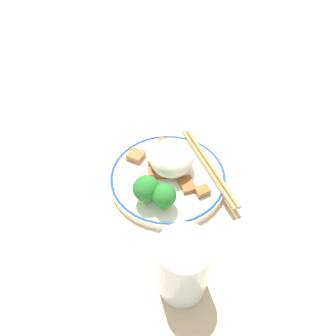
% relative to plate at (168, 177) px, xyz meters
% --- Properties ---
extents(ground_plane, '(3.00, 3.00, 0.00)m').
position_rel_plate_xyz_m(ground_plane, '(0.00, 0.00, -0.01)').
color(ground_plane, '#C6B28E').
extents(plate, '(0.21, 0.21, 0.02)m').
position_rel_plate_xyz_m(plate, '(0.00, 0.00, 0.00)').
color(plate, white).
rests_on(plate, ground_plane).
extents(rice_mound, '(0.08, 0.08, 0.06)m').
position_rel_plate_xyz_m(rice_mound, '(-0.02, 0.01, 0.04)').
color(rice_mound, white).
rests_on(rice_mound, plate).
extents(broccoli_back_left, '(0.04, 0.04, 0.06)m').
position_rel_plate_xyz_m(broccoli_back_left, '(0.06, -0.04, 0.04)').
color(broccoli_back_left, '#72AD4C').
rests_on(broccoli_back_left, plate).
extents(broccoli_back_center, '(0.04, 0.04, 0.05)m').
position_rel_plate_xyz_m(broccoli_back_center, '(0.07, -0.01, 0.04)').
color(broccoli_back_center, '#72AD4C').
rests_on(broccoli_back_center, plate).
extents(meat_near_front, '(0.03, 0.03, 0.01)m').
position_rel_plate_xyz_m(meat_near_front, '(0.04, 0.06, 0.01)').
color(meat_near_front, '#995B28').
rests_on(meat_near_front, plate).
extents(meat_near_left, '(0.03, 0.04, 0.01)m').
position_rel_plate_xyz_m(meat_near_left, '(-0.08, 0.00, 0.01)').
color(meat_near_left, '#995B28').
rests_on(meat_near_left, plate).
extents(meat_near_right, '(0.04, 0.04, 0.01)m').
position_rel_plate_xyz_m(meat_near_right, '(-0.05, -0.06, 0.01)').
color(meat_near_right, '#9E6633').
rests_on(meat_near_right, plate).
extents(meat_near_back, '(0.04, 0.03, 0.01)m').
position_rel_plate_xyz_m(meat_near_back, '(0.03, 0.03, 0.01)').
color(meat_near_back, brown).
rests_on(meat_near_back, plate).
extents(meat_on_rice_edge, '(0.03, 0.03, 0.01)m').
position_rel_plate_xyz_m(meat_on_rice_edge, '(-0.03, -0.02, 0.01)').
color(meat_on_rice_edge, brown).
rests_on(meat_on_rice_edge, plate).
extents(meat_mid_left, '(0.04, 0.03, 0.01)m').
position_rel_plate_xyz_m(meat_mid_left, '(-0.04, 0.02, 0.01)').
color(meat_mid_left, brown).
rests_on(meat_mid_left, plate).
extents(meat_mid_right, '(0.02, 0.03, 0.01)m').
position_rel_plate_xyz_m(meat_mid_right, '(0.00, -0.02, 0.01)').
color(meat_mid_right, brown).
rests_on(meat_mid_right, plate).
extents(chopsticks, '(0.20, 0.09, 0.01)m').
position_rel_plate_xyz_m(chopsticks, '(-0.02, 0.08, 0.01)').
color(chopsticks, '#AD8451').
rests_on(chopsticks, plate).
extents(drinking_glass, '(0.07, 0.07, 0.11)m').
position_rel_plate_xyz_m(drinking_glass, '(0.20, 0.01, 0.05)').
color(drinking_glass, silver).
rests_on(drinking_glass, ground_plane).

